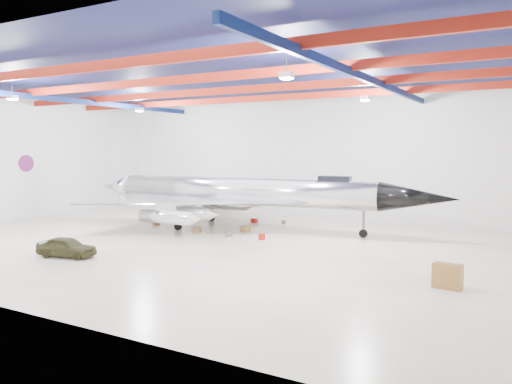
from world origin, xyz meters
The scene contains 17 objects.
floor centered at (0.00, 0.00, 0.00)m, with size 40.00×40.00×0.00m, color #BEB197.
wall_back centered at (0.00, 15.00, 5.50)m, with size 40.00×40.00×0.00m, color silver.
wall_left centered at (-20.00, 0.00, 5.50)m, with size 30.00×30.00×0.00m, color silver.
ceiling centered at (0.00, 0.00, 11.00)m, with size 40.00×40.00×0.00m, color #0A0F38.
ceiling_structure centered at (0.00, 0.00, 10.32)m, with size 39.50×29.50×1.08m.
wall_roundel centered at (-19.94, 2.00, 5.00)m, with size 1.50×1.50×0.10m, color #B21414.
jet_aircraft centered at (0.01, 6.49, 2.67)m, with size 29.88×18.58×8.15m.
jeep centered at (-3.57, -7.39, 0.60)m, with size 1.42×3.52×1.20m, color #34321A.
desk centered at (16.89, -3.40, 0.57)m, with size 1.25×0.63×1.15m, color brown.
crate_ply centered at (-7.39, 4.89, 0.19)m, with size 0.54×0.43×0.38m, color olive.
toolbox_red centered at (-0.72, 9.84, 0.18)m, with size 0.52×0.41×0.36m, color #A31710.
engine_drum centered at (1.11, 2.94, 0.21)m, with size 0.47×0.47×0.42m, color #59595B.
parts_bin centered at (1.05, 5.35, 0.24)m, with size 0.67×0.54×0.47m, color olive.
crate_small centered at (-6.48, 8.42, 0.13)m, with size 0.37×0.30×0.26m, color #59595B.
tool_chest centered at (3.70, 3.11, 0.21)m, with size 0.47×0.47×0.42m, color #A31710.
oil_barrel centered at (-2.01, 3.32, 0.20)m, with size 0.58×0.46×0.41m, color olive.
spares_box centered at (1.85, 10.35, 0.17)m, with size 0.38×0.38×0.34m, color #59595B.
Camera 1 is at (20.23, -26.97, 6.34)m, focal length 35.00 mm.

